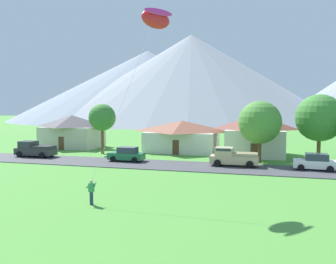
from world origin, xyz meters
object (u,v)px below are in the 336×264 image
at_px(kite_flyer_with_kite, 154,23).
at_px(tree_left_of_center, 102,118).
at_px(house_right_center, 256,134).
at_px(tree_near_left, 320,118).
at_px(pickup_truck_charcoal_east_side, 35,149).
at_px(tree_center, 260,122).
at_px(parked_car_white_mid_west, 315,162).
at_px(house_leftmost, 182,135).
at_px(pickup_truck_sand_west_side, 233,157).
at_px(house_left_center, 72,131).
at_px(parked_car_green_west_end, 127,154).

bearing_deg(kite_flyer_with_kite, tree_left_of_center, 126.64).
relative_size(house_right_center, tree_near_left, 1.03).
xyz_separation_m(house_right_center, tree_left_of_center, (-20.44, -4.13, 2.20)).
relative_size(tree_near_left, pickup_truck_charcoal_east_side, 1.53).
xyz_separation_m(tree_center, parked_car_white_mid_west, (5.65, -3.54, -3.86)).
distance_m(house_right_center, kite_flyer_with_kite, 25.38).
bearing_deg(parked_car_white_mid_west, house_leftmost, 145.53).
bearing_deg(pickup_truck_sand_west_side, parked_car_white_mid_west, -1.76).
relative_size(tree_center, pickup_truck_charcoal_east_side, 1.38).
height_order(house_right_center, tree_center, tree_center).
distance_m(tree_left_of_center, pickup_truck_sand_west_side, 19.58).
bearing_deg(tree_left_of_center, tree_center, -5.96).
xyz_separation_m(house_left_center, tree_near_left, (35.84, -4.90, 2.53)).
xyz_separation_m(tree_left_of_center, pickup_truck_charcoal_east_side, (-6.97, -5.39, -3.96)).
xyz_separation_m(house_right_center, pickup_truck_sand_west_side, (-2.07, -9.61, -1.77)).
bearing_deg(pickup_truck_sand_west_side, parked_car_green_west_end, -179.58).
relative_size(tree_near_left, tree_left_of_center, 1.16).
bearing_deg(tree_left_of_center, house_leftmost, 30.01).
xyz_separation_m(house_left_center, parked_car_white_mid_west, (34.74, -11.25, -1.81)).
xyz_separation_m(parked_car_white_mid_west, pickup_truck_charcoal_east_side, (-33.71, 0.34, 0.19)).
height_order(house_leftmost, house_right_center, house_right_center).
bearing_deg(pickup_truck_sand_west_side, house_leftmost, 126.71).
bearing_deg(house_leftmost, house_left_center, -179.18).
distance_m(house_right_center, pickup_truck_charcoal_east_side, 29.07).
relative_size(tree_left_of_center, parked_car_white_mid_west, 1.62).
distance_m(house_left_center, pickup_truck_sand_west_side, 28.62).
xyz_separation_m(house_left_center, tree_center, (29.09, -7.71, 2.04)).
xyz_separation_m(tree_center, kite_flyer_with_kite, (-7.65, -15.87, 8.21)).
height_order(tree_near_left, parked_car_green_west_end, tree_near_left).
bearing_deg(tree_center, parked_car_green_west_end, -167.48).
xyz_separation_m(tree_near_left, tree_left_of_center, (-27.84, -0.61, -0.19)).
relative_size(tree_near_left, kite_flyer_with_kite, 0.57).
distance_m(tree_near_left, tree_center, 7.33).
bearing_deg(parked_car_green_west_end, house_right_center, 33.73).
xyz_separation_m(house_leftmost, parked_car_white_mid_west, (16.76, -11.51, -1.46)).
height_order(house_right_center, pickup_truck_charcoal_east_side, house_right_center).
distance_m(parked_car_green_west_end, pickup_truck_sand_west_side, 12.47).
xyz_separation_m(tree_near_left, pickup_truck_charcoal_east_side, (-34.82, -6.00, -4.15)).
distance_m(tree_left_of_center, pickup_truck_charcoal_east_side, 9.67).
height_order(tree_center, pickup_truck_sand_west_side, tree_center).
height_order(house_right_center, tree_near_left, tree_near_left).
xyz_separation_m(house_right_center, pickup_truck_charcoal_east_side, (-27.41, -9.52, -1.77)).
bearing_deg(pickup_truck_charcoal_east_side, kite_flyer_with_kite, -31.85).
bearing_deg(tree_left_of_center, pickup_truck_sand_west_side, -16.61).
xyz_separation_m(house_right_center, kite_flyer_with_kite, (-7.00, -22.21, 10.10)).
bearing_deg(tree_left_of_center, pickup_truck_charcoal_east_side, -142.27).
bearing_deg(pickup_truck_sand_west_side, kite_flyer_with_kite, -111.37).
height_order(tree_near_left, pickup_truck_charcoal_east_side, tree_near_left).
xyz_separation_m(pickup_truck_charcoal_east_side, kite_flyer_with_kite, (20.41, -12.68, 11.87)).
relative_size(tree_left_of_center, tree_center, 0.96).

